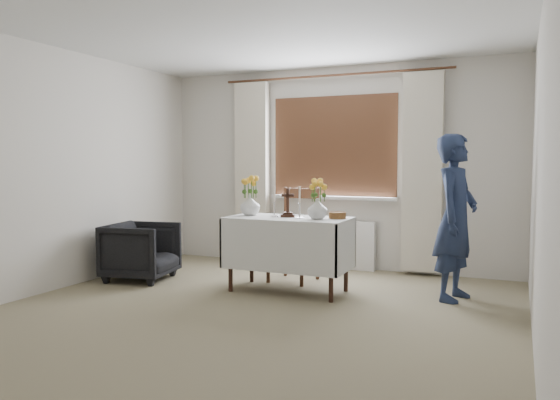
# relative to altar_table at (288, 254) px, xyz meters

# --- Properties ---
(ground) EXTENTS (5.00, 5.00, 0.00)m
(ground) POSITION_rel_altar_table_xyz_m (0.01, -1.05, -0.38)
(ground) COLOR gray
(ground) RESTS_ON ground
(altar_table) EXTENTS (1.24, 0.64, 0.76)m
(altar_table) POSITION_rel_altar_table_xyz_m (0.00, 0.00, 0.00)
(altar_table) COLOR white
(altar_table) RESTS_ON ground
(wooden_chair) EXTENTS (0.51, 0.51, 1.04)m
(wooden_chair) POSITION_rel_altar_table_xyz_m (-0.14, 0.48, 0.14)
(wooden_chair) COLOR brown
(wooden_chair) RESTS_ON ground
(armchair) EXTENTS (0.82, 0.80, 0.65)m
(armchair) POSITION_rel_altar_table_xyz_m (-1.73, -0.15, -0.06)
(armchair) COLOR black
(armchair) RESTS_ON ground
(person) EXTENTS (0.50, 0.65, 1.59)m
(person) POSITION_rel_altar_table_xyz_m (1.59, 0.34, 0.42)
(person) COLOR #212C4E
(person) RESTS_ON ground
(radiator) EXTENTS (1.10, 0.10, 0.60)m
(radiator) POSITION_rel_altar_table_xyz_m (0.01, 1.37, -0.08)
(radiator) COLOR silver
(radiator) RESTS_ON ground
(wooden_cross) EXTENTS (0.16, 0.14, 0.30)m
(wooden_cross) POSITION_rel_altar_table_xyz_m (-0.02, 0.03, 0.53)
(wooden_cross) COLOR black
(wooden_cross) RESTS_ON altar_table
(candlestick_left) EXTENTS (0.10, 0.10, 0.32)m
(candlestick_left) POSITION_rel_altar_table_xyz_m (-0.14, -0.03, 0.54)
(candlestick_left) COLOR white
(candlestick_left) RESTS_ON altar_table
(candlestick_right) EXTENTS (0.09, 0.09, 0.32)m
(candlestick_right) POSITION_rel_altar_table_xyz_m (0.14, -0.04, 0.54)
(candlestick_right) COLOR white
(candlestick_right) RESTS_ON altar_table
(flower_vase_left) EXTENTS (0.22, 0.22, 0.22)m
(flower_vase_left) POSITION_rel_altar_table_xyz_m (-0.45, 0.04, 0.49)
(flower_vase_left) COLOR silver
(flower_vase_left) RESTS_ON altar_table
(flower_vase_right) EXTENTS (0.22, 0.22, 0.21)m
(flower_vase_right) POSITION_rel_altar_table_xyz_m (0.33, -0.03, 0.48)
(flower_vase_right) COLOR silver
(flower_vase_right) RESTS_ON altar_table
(wicker_basket) EXTENTS (0.18, 0.18, 0.07)m
(wicker_basket) POSITION_rel_altar_table_xyz_m (0.49, 0.10, 0.41)
(wicker_basket) COLOR brown
(wicker_basket) RESTS_ON altar_table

